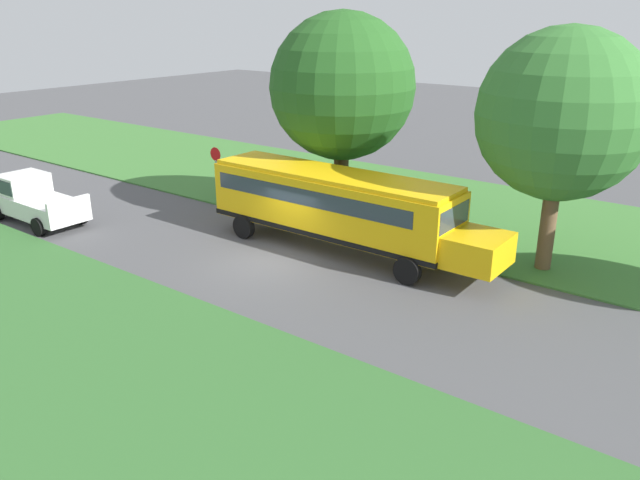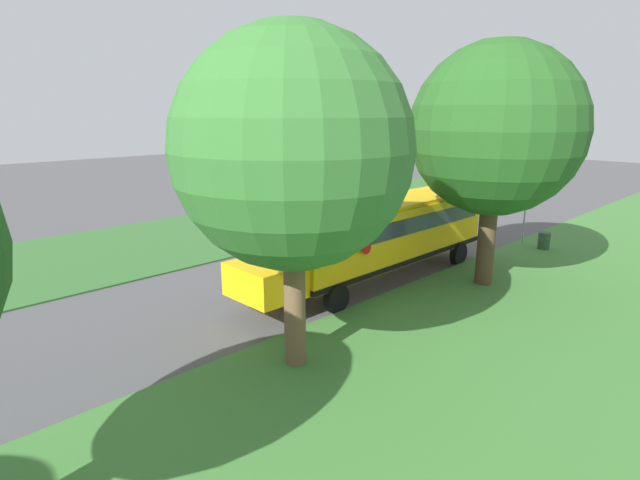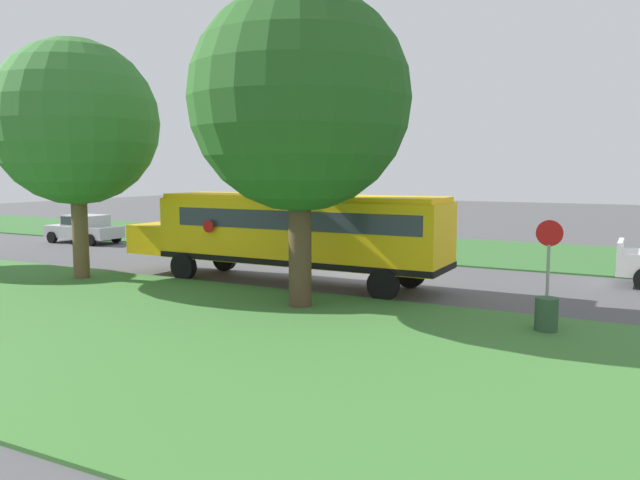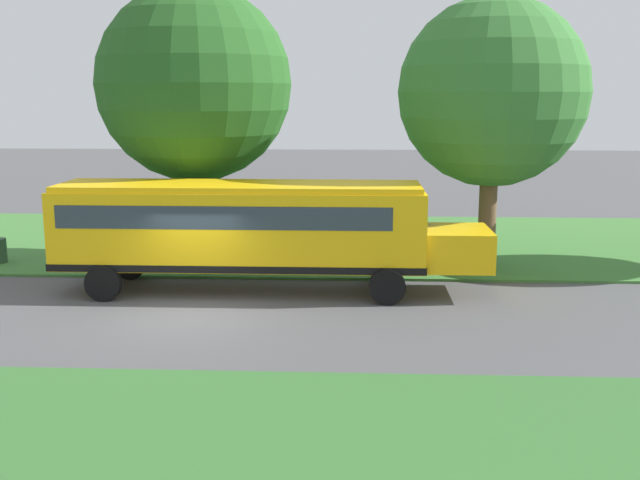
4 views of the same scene
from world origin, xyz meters
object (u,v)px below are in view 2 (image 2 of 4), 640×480
Objects in this scene: school_bus at (381,232)px; stop_sign at (525,213)px; oak_tree_beside_bus at (498,127)px; trash_bin at (544,242)px; pickup_truck at (443,198)px; oak_tree_roadside_mid at (289,152)px.

school_bus reaches higher than stop_sign.
stop_sign is (1.48, -6.62, -4.33)m from oak_tree_beside_bus.
trash_bin is at bearing -172.36° from stop_sign.
stop_sign is 1.65m from trash_bin.
pickup_truck is (5.33, -13.20, -0.85)m from school_bus.
oak_tree_beside_bus is 3.34× the size of stop_sign.
school_bus is 5.83m from oak_tree_beside_bus.
pickup_truck is 22.67m from oak_tree_roadside_mid.
oak_tree_beside_bus is 10.16× the size of trash_bin.
oak_tree_beside_bus is at bearing -92.92° from oak_tree_roadside_mid.
trash_bin is (0.46, -6.75, -5.61)m from oak_tree_beside_bus.
oak_tree_roadside_mid is at bearing 111.91° from pickup_truck.
oak_tree_roadside_mid is (0.49, 9.64, -0.40)m from oak_tree_beside_bus.
school_bus is 2.30× the size of pickup_truck.
pickup_truck is at bearing -51.32° from oak_tree_beside_bus.
school_bus is at bearing 111.99° from pickup_truck.
oak_tree_beside_bus is at bearing 93.87° from trash_bin.
trash_bin is at bearing -108.40° from school_bus.
oak_tree_roadside_mid is (-2.96, 7.40, 3.74)m from school_bus.
oak_tree_beside_bus is 1.05× the size of oak_tree_roadside_mid.
oak_tree_roadside_mid is at bearing 111.77° from school_bus.
pickup_truck is 9.35m from trash_bin.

